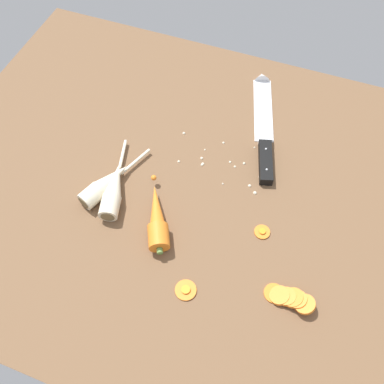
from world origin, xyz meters
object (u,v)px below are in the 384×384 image
carrot_slice_stray_near (262,232)px  carrot_slice_stray_mid (186,290)px  parsnip_mid_left (106,184)px  carrot_slice_stack (289,298)px  chefs_knife (264,121)px  parsnip_front (114,189)px  whole_carrot (157,218)px

carrot_slice_stray_near → carrot_slice_stray_mid: same height
parsnip_mid_left → carrot_slice_stack: size_ratio=1.97×
chefs_knife → parsnip_front: size_ratio=1.68×
parsnip_front → parsnip_mid_left: (-2.17, 0.66, 0.00)cm
parsnip_mid_left → chefs_knife: bearing=48.1°
parsnip_mid_left → carrot_slice_stack: parsnip_mid_left is taller
parsnip_front → parsnip_mid_left: same height
carrot_slice_stack → carrot_slice_stray_mid: carrot_slice_stack is taller
whole_carrot → parsnip_front: size_ratio=0.81×
chefs_knife → carrot_slice_stray_near: bearing=-75.4°
parsnip_mid_left → carrot_slice_stack: bearing=-13.5°
chefs_knife → carrot_slice_stray_near: chefs_knife is taller
parsnip_front → carrot_slice_stray_near: bearing=3.9°
carrot_slice_stack → parsnip_mid_left: bearing=166.5°
chefs_knife → parsnip_front: 39.09cm
chefs_knife → carrot_slice_stray_near: 29.17cm
chefs_knife → whole_carrot: size_ratio=2.07×
chefs_knife → carrot_slice_stray_mid: chefs_knife is taller
whole_carrot → parsnip_mid_left: whole_carrot is taller
whole_carrot → carrot_slice_stray_mid: (10.40, -11.25, -1.74)cm
whole_carrot → carrot_slice_stray_mid: whole_carrot is taller
parsnip_front → carrot_slice_stray_near: (31.91, 2.17, -1.62)cm
parsnip_mid_left → parsnip_front: bearing=-16.9°
whole_carrot → parsnip_front: (-11.27, 3.25, -0.12)cm
chefs_knife → carrot_slice_stack: (15.55, -39.89, 0.31)cm
parsnip_front → carrot_slice_stack: (40.10, -9.50, -1.02)cm
whole_carrot → chefs_knife: bearing=68.5°
chefs_knife → parsnip_front: bearing=-128.9°
chefs_knife → parsnip_front: (-24.55, -30.40, 1.33)cm
parsnip_front → carrot_slice_stack: 41.22cm
carrot_slice_stack → carrot_slice_stray_near: (-8.19, 11.67, -0.60)cm
carrot_slice_stray_mid → carrot_slice_stack: bearing=15.2°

